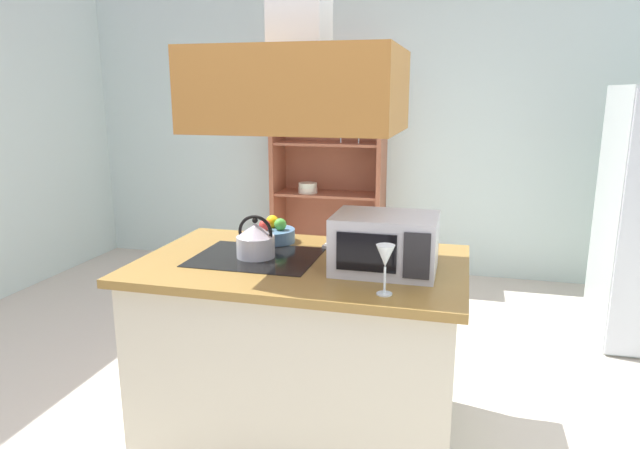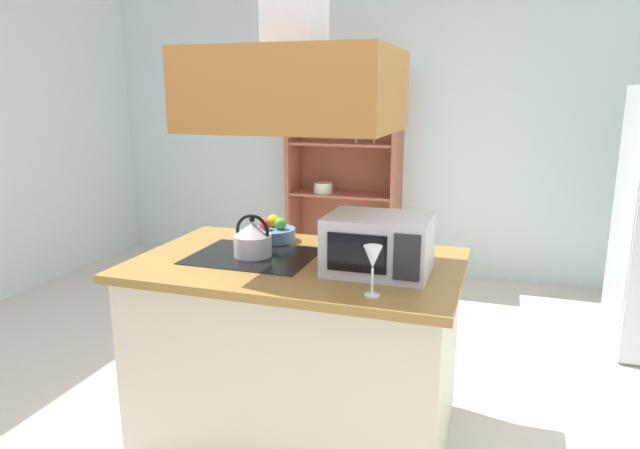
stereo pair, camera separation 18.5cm
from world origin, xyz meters
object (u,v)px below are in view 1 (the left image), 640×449
(kettle, at_px, (256,240))
(dish_cabinet, at_px, (329,185))
(cutting_board, at_px, (360,245))
(fruit_bowl, at_px, (272,233))
(microwave, at_px, (385,243))
(wine_glass_on_counter, at_px, (385,258))

(kettle, bearing_deg, dish_cabinet, 95.80)
(kettle, bearing_deg, cutting_board, 35.59)
(dish_cabinet, distance_m, kettle, 2.64)
(kettle, distance_m, fruit_bowl, 0.31)
(cutting_board, height_order, fruit_bowl, fruit_bowl)
(dish_cabinet, xyz_separation_m, kettle, (0.27, -2.62, 0.15))
(kettle, relative_size, fruit_bowl, 0.85)
(microwave, distance_m, wine_glass_on_counter, 0.31)
(cutting_board, distance_m, fruit_bowl, 0.48)
(cutting_board, relative_size, wine_glass_on_counter, 1.65)
(cutting_board, bearing_deg, kettle, -144.41)
(kettle, height_order, fruit_bowl, kettle)
(dish_cabinet, relative_size, microwave, 4.11)
(kettle, xyz_separation_m, fruit_bowl, (-0.02, 0.30, -0.04))
(dish_cabinet, height_order, fruit_bowl, dish_cabinet)
(fruit_bowl, bearing_deg, dish_cabinet, 96.05)
(microwave, xyz_separation_m, wine_glass_on_counter, (0.04, -0.31, 0.02))
(kettle, xyz_separation_m, microwave, (0.64, -0.05, 0.04))
(microwave, bearing_deg, cutting_board, 115.78)
(wine_glass_on_counter, distance_m, fruit_bowl, 0.97)
(kettle, distance_m, wine_glass_on_counter, 0.78)
(kettle, relative_size, cutting_board, 0.62)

